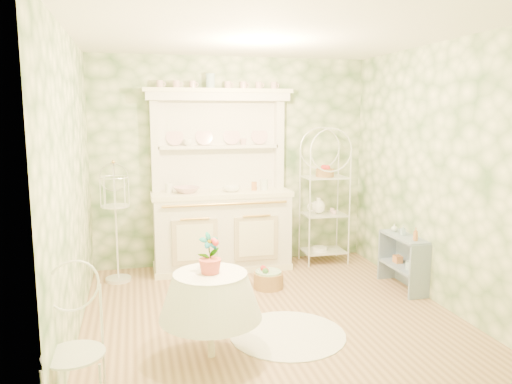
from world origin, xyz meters
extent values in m
plane|color=tan|center=(0.00, 0.00, 0.00)|extent=(3.60, 3.60, 0.00)
plane|color=white|center=(0.00, 0.00, 2.70)|extent=(3.60, 3.60, 0.00)
plane|color=#F0F1C4|center=(-1.80, 0.00, 1.35)|extent=(3.60, 3.60, 0.00)
plane|color=#F0F1C4|center=(1.80, 0.00, 1.35)|extent=(3.60, 3.60, 0.00)
plane|color=#F0F1C4|center=(0.00, 1.80, 1.35)|extent=(3.60, 3.60, 0.00)
plane|color=#F0F1C4|center=(0.00, -1.80, 1.35)|extent=(3.60, 3.60, 0.00)
cube|color=white|center=(-0.20, 1.52, 1.15)|extent=(1.87, 0.61, 2.29)
cube|color=white|center=(1.18, 1.50, 0.94)|extent=(0.60, 0.43, 1.88)
cube|color=#7F93AB|center=(1.68, 0.31, 0.32)|extent=(0.33, 0.77, 0.64)
cylinder|color=white|center=(-0.70, -0.79, 0.40)|extent=(0.93, 0.93, 0.80)
cube|color=white|center=(-1.68, -1.43, 0.39)|extent=(0.47, 0.47, 0.79)
cube|color=white|center=(-1.49, 1.34, 0.67)|extent=(0.35, 0.35, 1.33)
cylinder|color=#A97D4B|center=(0.19, 0.68, 0.12)|extent=(0.44, 0.44, 0.24)
cylinder|color=white|center=(0.04, -0.56, 0.00)|extent=(1.38, 1.38, 0.01)
imported|color=white|center=(-0.64, 1.51, 1.02)|extent=(0.40, 0.40, 0.07)
imported|color=white|center=(-0.08, 1.47, 1.02)|extent=(0.28, 0.28, 0.07)
imported|color=white|center=(-0.59, 1.68, 1.61)|extent=(0.12, 0.12, 0.09)
imported|color=white|center=(0.12, 1.68, 1.61)|extent=(0.09, 0.09, 0.08)
imported|color=#3F7238|center=(-0.69, -0.76, 0.85)|extent=(0.20, 0.16, 0.32)
imported|color=#BB733F|center=(1.68, 0.08, 0.68)|extent=(0.07, 0.07, 0.14)
imported|color=#9CC0CD|center=(1.68, 0.34, 0.65)|extent=(0.06, 0.06, 0.11)
imported|color=silver|center=(1.67, 0.52, 0.65)|extent=(0.09, 0.09, 0.10)
camera|label=1|loc=(-1.25, -4.62, 1.98)|focal=35.00mm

